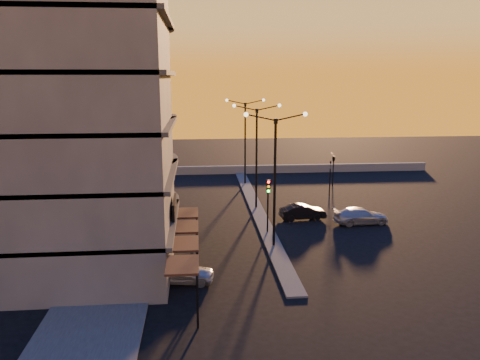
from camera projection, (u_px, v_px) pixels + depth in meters
name	position (u px, v px, depth m)	size (l,w,h in m)	color
ground	(274.00, 247.00, 33.20)	(120.00, 120.00, 0.00)	black
sidewalk_west	(131.00, 232.00, 36.14)	(5.00, 40.00, 0.12)	#484846
median	(256.00, 208.00, 42.91)	(1.20, 36.00, 0.12)	#484846
parapet	(256.00, 169.00, 58.56)	(44.00, 0.50, 1.00)	gray
building	(57.00, 75.00, 29.42)	(14.35, 17.08, 25.00)	#605A55
streetlamp_near	(275.00, 169.00, 32.00)	(4.32, 0.32, 9.51)	black
streetlamp_mid	(257.00, 148.00, 41.73)	(4.32, 0.32, 9.51)	black
streetlamp_far	(245.00, 135.00, 51.45)	(4.32, 0.32, 9.51)	black
traffic_light_main	(268.00, 197.00, 35.37)	(0.28, 0.44, 4.25)	black
signal_east_a	(330.00, 177.00, 47.12)	(0.13, 0.16, 3.60)	black
signal_east_b	(334.00, 159.00, 50.89)	(0.42, 1.99, 3.60)	black
car_hatchback	(181.00, 272.00, 27.32)	(1.54, 3.84, 1.31)	#B7BAC0
car_sedan	(303.00, 212.00, 39.53)	(1.35, 3.86, 1.27)	black
car_wagon	(361.00, 216.00, 38.32)	(1.83, 4.51, 1.31)	#B1B3B9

